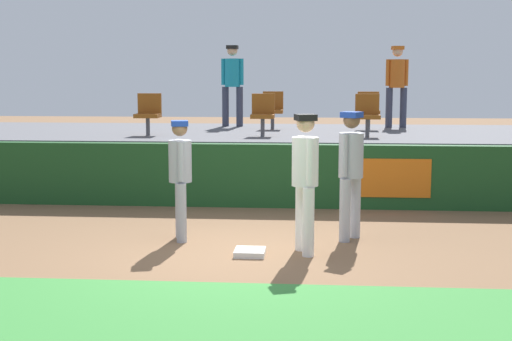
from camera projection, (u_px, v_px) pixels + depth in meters
The scene contains 15 objects.
ground_plane at pixel (236, 254), 9.50m from camera, with size 60.00×60.00×0.00m, color brown.
grass_foreground_strip at pixel (205, 325), 6.79m from camera, with size 18.00×2.80×0.01m, color #388438.
first_base at pixel (250, 252), 9.41m from camera, with size 0.40×0.40×0.08m, color white.
player_fielder_home at pixel (305, 174), 9.40m from camera, with size 0.44×0.60×1.86m.
player_runner_visitor at pixel (180, 171), 10.16m from camera, with size 0.40×0.47×1.73m.
player_coach_visitor at pixel (351, 166), 10.17m from camera, with size 0.48×0.48×1.85m.
field_wall at pixel (257, 176), 12.78m from camera, with size 18.00×0.26×1.14m.
bleacher_platform at pixel (266, 158), 15.32m from camera, with size 18.00×4.80×1.16m, color #59595E.
seat_back_right at pixel (368, 108), 15.66m from camera, with size 0.47×0.44×0.84m.
seat_back_center at pixel (273, 108), 15.83m from camera, with size 0.46×0.44×0.84m.
seat_front_center at pixel (263, 112), 14.06m from camera, with size 0.46×0.44×0.84m.
seat_front_left at pixel (148, 112), 14.24m from camera, with size 0.48×0.44×0.84m.
seat_front_right at pixel (367, 113), 13.89m from camera, with size 0.47×0.44×0.84m.
spectator_hooded at pixel (232, 80), 16.63m from camera, with size 0.53×0.37×1.89m.
spectator_capped at pixel (397, 81), 16.27m from camera, with size 0.52×0.39×1.86m.
Camera 1 is at (1.01, -9.21, 2.39)m, focal length 49.87 mm.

